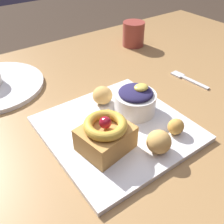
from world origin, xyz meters
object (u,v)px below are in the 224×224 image
front_plate (117,128)px  berry_ramekin (137,100)px  fritter_front (176,127)px  fritter_middle (159,142)px  cake_slice (106,135)px  coffee_mug (133,34)px  fork (187,79)px  fritter_back (103,95)px

front_plate → berry_ramekin: (0.07, 0.02, 0.04)m
fritter_front → fritter_middle: bearing=-166.1°
front_plate → cake_slice: cake_slice is taller
fritter_front → coffee_mug: size_ratio=0.43×
berry_ramekin → fork: berry_ramekin is taller
fork → fritter_front: bearing=120.8°
fritter_middle → fork: bearing=30.7°
cake_slice → berry_ramekin: size_ratio=1.13×
front_plate → fritter_middle: bearing=-78.5°
fritter_front → fritter_middle: size_ratio=0.75×
front_plate → cake_slice: (-0.06, -0.04, 0.04)m
cake_slice → fork: cake_slice is taller
fork → coffee_mug: bearing=-10.8°
berry_ramekin → fritter_middle: bearing=-111.6°
fritter_front → fritter_middle: 0.07m
fritter_front → coffee_mug: 0.51m
fritter_back → fork: bearing=-7.0°
berry_ramekin → coffee_mug: 0.42m
cake_slice → berry_ramekin: bearing=24.9°
front_plate → cake_slice: bearing=-146.2°
cake_slice → coffee_mug: bearing=44.7°
berry_ramekin → coffee_mug: bearing=51.3°
front_plate → fritter_middle: 0.11m
cake_slice → fritter_back: bearing=58.0°
berry_ramekin → fritter_back: 0.09m
fork → coffee_mug: coffee_mug is taller
cake_slice → fritter_back: (0.08, 0.13, -0.01)m
fritter_front → fritter_back: fritter_back is taller
fork → berry_ramekin: bearing=95.6°
front_plate → fork: bearing=11.4°
fritter_middle → fritter_back: bearing=88.8°
berry_ramekin → fritter_front: bearing=-81.5°
front_plate → fritter_front: (0.09, -0.09, 0.02)m
fritter_front → fork: bearing=35.0°
berry_ramekin → fritter_back: (-0.05, 0.07, -0.01)m
cake_slice → fritter_middle: size_ratio=2.24×
fritter_back → coffee_mug: coffee_mug is taller
cake_slice → fritter_front: bearing=-19.0°
fritter_middle → fritter_back: size_ratio=0.99×
berry_ramekin → fritter_middle: (-0.05, -0.13, -0.01)m
fritter_front → fritter_back: size_ratio=0.74×
fritter_front → fork: (0.21, 0.15, -0.03)m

